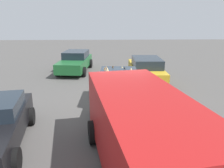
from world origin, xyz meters
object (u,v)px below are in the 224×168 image
at_px(parked_van_behind_right, 142,130).
at_px(parked_sedan_near_right, 146,70).
at_px(art_car_decorated, 119,87).
at_px(parked_sedan_far_right, 75,61).

distance_m(parked_van_behind_right, parked_sedan_near_right, 8.06).
xyz_separation_m(art_car_decorated, parked_sedan_near_right, (3.34, -1.84, 0.01)).
distance_m(parked_van_behind_right, parked_sedan_far_right, 11.13).
relative_size(art_car_decorated, parked_van_behind_right, 0.89).
bearing_deg(art_car_decorated, parked_van_behind_right, 5.66).
bearing_deg(parked_sedan_far_right, parked_van_behind_right, 21.15).
xyz_separation_m(parked_van_behind_right, parked_sedan_far_right, (10.73, 2.95, -0.41)).
relative_size(parked_van_behind_right, parked_sedan_far_right, 1.14).
bearing_deg(parked_sedan_near_right, parked_sedan_far_right, 59.44).
relative_size(parked_van_behind_right, parked_sedan_near_right, 1.15).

